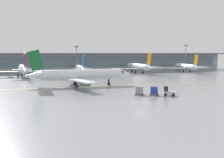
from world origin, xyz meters
TOP-DOWN VIEW (x-y plane):
  - ground_plane at (0.00, 0.00)m, footprint 400.00×400.00m
  - taxiway_centreline_stripe at (-6.48, 27.02)m, footprint 110.00×0.42m
  - terminal_concourse at (0.00, 92.40)m, footprint 177.80×11.00m
  - gate_airplane_1 at (-24.39, 67.35)m, footprint 27.78×30.01m
  - gate_airplane_2 at (0.01, 72.95)m, footprint 24.72×26.57m
  - gate_airplane_3 at (28.33, 72.56)m, footprint 27.89×29.96m
  - gate_airplane_4 at (54.31, 72.75)m, footprint 25.06×27.08m
  - taxiing_regional_jet at (-6.89, 29.02)m, footprint 31.76×29.65m
  - baggage_tug at (9.15, 6.20)m, footprint 2.95×2.46m
  - cargo_dolly_lead at (6.31, 7.56)m, footprint 2.59×2.35m
  - cargo_dolly_trailing at (3.27, 9.03)m, footprint 2.59×2.35m
  - apron_light_mast_1 at (0.41, 85.22)m, footprint 1.80×0.36m
  - apron_light_mast_2 at (60.34, 82.84)m, footprint 1.80×0.36m

SIDE VIEW (x-z plane):
  - ground_plane at x=0.00m, z-range 0.00..0.00m
  - taxiway_centreline_stripe at x=-6.48m, z-range 0.00..0.01m
  - baggage_tug at x=9.15m, z-range -0.16..1.94m
  - cargo_dolly_lead at x=6.31m, z-range 0.08..2.02m
  - cargo_dolly_trailing at x=3.27m, z-range 0.08..2.02m
  - gate_airplane_2 at x=0.01m, z-range -1.76..7.05m
  - gate_airplane_4 at x=54.31m, z-range -1.79..7.17m
  - gate_airplane_1 at x=-24.39m, z-range -1.99..7.95m
  - gate_airplane_3 at x=28.33m, z-range -1.99..7.95m
  - taxiing_regional_jet at x=-6.89m, z-range -2.11..8.44m
  - terminal_concourse at x=0.00m, z-range 0.12..9.72m
  - apron_light_mast_1 at x=0.41m, z-range 0.68..13.61m
  - apron_light_mast_2 at x=60.34m, z-range 0.69..14.66m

